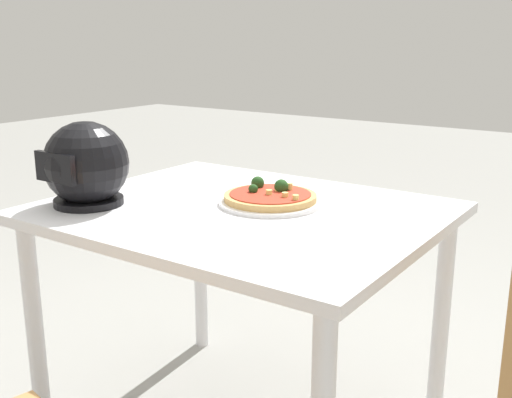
# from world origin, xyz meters

# --- Properties ---
(dining_table) EXTENTS (1.06, 0.87, 0.73)m
(dining_table) POSITION_xyz_m (0.00, 0.00, 0.64)
(dining_table) COLOR white
(dining_table) RESTS_ON ground
(pizza_plate) EXTENTS (0.30, 0.30, 0.01)m
(pizza_plate) POSITION_xyz_m (-0.05, -0.07, 0.74)
(pizza_plate) COLOR white
(pizza_plate) RESTS_ON dining_table
(pizza) EXTENTS (0.26, 0.26, 0.05)m
(pizza) POSITION_xyz_m (-0.05, -0.08, 0.75)
(pizza) COLOR tan
(pizza) RESTS_ON pizza_plate
(motorcycle_helmet) EXTENTS (0.24, 0.24, 0.24)m
(motorcycle_helmet) POSITION_xyz_m (0.38, 0.23, 0.84)
(motorcycle_helmet) COLOR black
(motorcycle_helmet) RESTS_ON dining_table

